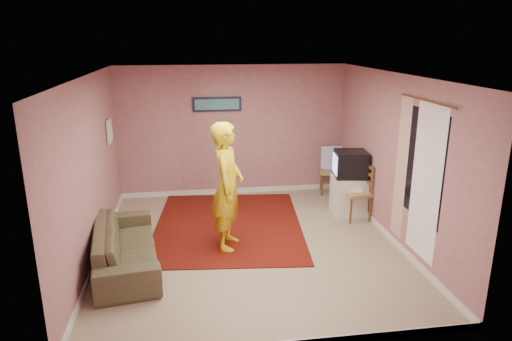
{
  "coord_description": "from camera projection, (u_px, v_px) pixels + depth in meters",
  "views": [
    {
      "loc": [
        -0.84,
        -6.42,
        3.12
      ],
      "look_at": [
        0.19,
        0.6,
        1.03
      ],
      "focal_mm": 32.0,
      "sensor_mm": 36.0,
      "label": 1
    }
  ],
  "objects": [
    {
      "name": "sofa",
      "position": [
        126.0,
        246.0,
        6.38
      ],
      "size": [
        1.1,
        2.18,
        0.61
      ],
      "primitive_type": "imported",
      "rotation": [
        0.0,
        0.0,
        1.71
      ],
      "color": "brown",
      "rests_on": "ground"
    },
    {
      "name": "tv_cabinet",
      "position": [
        349.0,
        195.0,
        8.24
      ],
      "size": [
        0.56,
        0.51,
        0.71
      ],
      "primitive_type": "cube",
      "color": "silver",
      "rests_on": "ground"
    },
    {
      "name": "blue_throw",
      "position": [
        331.0,
        157.0,
        9.24
      ],
      "size": [
        0.43,
        0.05,
        0.45
      ],
      "primitive_type": "cube",
      "color": "#8CA4E6",
      "rests_on": "chair_a"
    },
    {
      "name": "curtain_sheer",
      "position": [
        426.0,
        183.0,
        6.05
      ],
      "size": [
        0.01,
        0.75,
        2.1
      ],
      "primitive_type": "cube",
      "color": "white",
      "rests_on": "wall_right"
    },
    {
      "name": "curtain_floral",
      "position": [
        401.0,
        168.0,
        6.71
      ],
      "size": [
        0.01,
        0.35,
        2.1
      ],
      "primitive_type": "cube",
      "color": "beige",
      "rests_on": "wall_right"
    },
    {
      "name": "picture_back",
      "position": [
        217.0,
        104.0,
        8.86
      ],
      "size": [
        0.95,
        0.04,
        0.28
      ],
      "color": "#121633",
      "rests_on": "wall_back"
    },
    {
      "name": "curtain_rod",
      "position": [
        427.0,
        101.0,
        5.89
      ],
      "size": [
        0.02,
        1.4,
        0.02
      ],
      "primitive_type": "cylinder",
      "rotation": [
        1.57,
        0.0,
        0.0
      ],
      "color": "brown",
      "rests_on": "wall_right"
    },
    {
      "name": "baseboard_left",
      "position": [
        100.0,
        252.0,
        6.76
      ],
      "size": [
        0.02,
        5.0,
        0.1
      ],
      "primitive_type": "cube",
      "color": "silver",
      "rests_on": "ground"
    },
    {
      "name": "chair_b",
      "position": [
        357.0,
        186.0,
        7.96
      ],
      "size": [
        0.48,
        0.5,
        0.54
      ],
      "rotation": [
        0.0,
        0.0,
        -1.45
      ],
      "color": "tan",
      "rests_on": "ground"
    },
    {
      "name": "baseboard_back",
      "position": [
        234.0,
        191.0,
        9.44
      ],
      "size": [
        4.5,
        0.02,
        0.1
      ],
      "primitive_type": "cube",
      "color": "silver",
      "rests_on": "ground"
    },
    {
      "name": "picture_left",
      "position": [
        110.0,
        131.0,
        7.86
      ],
      "size": [
        0.04,
        0.38,
        0.42
      ],
      "color": "beige",
      "rests_on": "wall_left"
    },
    {
      "name": "chair_a",
      "position": [
        331.0,
        166.0,
        9.29
      ],
      "size": [
        0.51,
        0.49,
        0.52
      ],
      "rotation": [
        0.0,
        0.0,
        -0.22
      ],
      "color": "tan",
      "rests_on": "ground"
    },
    {
      "name": "wall_left",
      "position": [
        91.0,
        171.0,
        6.41
      ],
      "size": [
        0.02,
        5.0,
        2.6
      ],
      "primitive_type": "cube",
      "color": "#AB7171",
      "rests_on": "ground"
    },
    {
      "name": "ceiling",
      "position": [
        249.0,
        75.0,
        6.35
      ],
      "size": [
        4.5,
        5.0,
        0.02
      ],
      "primitive_type": "cube",
      "color": "silver",
      "rests_on": "wall_back"
    },
    {
      "name": "person",
      "position": [
        228.0,
        186.0,
        6.78
      ],
      "size": [
        0.63,
        0.81,
        1.95
      ],
      "primitive_type": "imported",
      "rotation": [
        0.0,
        0.0,
        1.31
      ],
      "color": "gold",
      "rests_on": "ground"
    },
    {
      "name": "wall_back",
      "position": [
        233.0,
        131.0,
        9.09
      ],
      "size": [
        4.5,
        0.02,
        2.6
      ],
      "primitive_type": "cube",
      "color": "#AB7171",
      "rests_on": "ground"
    },
    {
      "name": "baseboard_right",
      "position": [
        386.0,
        233.0,
        7.39
      ],
      "size": [
        0.02,
        5.0,
        0.1
      ],
      "primitive_type": "cube",
      "color": "silver",
      "rests_on": "ground"
    },
    {
      "name": "wall_right",
      "position": [
        393.0,
        159.0,
        7.04
      ],
      "size": [
        0.02,
        5.0,
        2.6
      ],
      "primitive_type": "cube",
      "color": "#AB7171",
      "rests_on": "ground"
    },
    {
      "name": "game_console",
      "position": [
        356.0,
        190.0,
        7.98
      ],
      "size": [
        0.24,
        0.2,
        0.04
      ],
      "primitive_type": "cube",
      "rotation": [
        0.0,
        0.0,
        -0.25
      ],
      "color": "white",
      "rests_on": "chair_b"
    },
    {
      "name": "area_rug",
      "position": [
        228.0,
        225.0,
        7.82
      ],
      "size": [
        2.76,
        3.3,
        0.02
      ],
      "primitive_type": "cube",
      "rotation": [
        0.0,
        0.0,
        -0.1
      ],
      "color": "#320F05",
      "rests_on": "ground"
    },
    {
      "name": "crt_tv",
      "position": [
        350.0,
        164.0,
        8.07
      ],
      "size": [
        0.61,
        0.56,
        0.47
      ],
      "rotation": [
        0.0,
        0.0,
        -0.14
      ],
      "color": "black",
      "rests_on": "tv_cabinet"
    },
    {
      "name": "ground",
      "position": [
        249.0,
        245.0,
        7.09
      ],
      "size": [
        5.0,
        5.0,
        0.0
      ],
      "primitive_type": "plane",
      "color": "gray",
      "rests_on": "ground"
    },
    {
      "name": "dvd_player",
      "position": [
        331.0,
        169.0,
        9.31
      ],
      "size": [
        0.38,
        0.3,
        0.06
      ],
      "primitive_type": "cube",
      "rotation": [
        0.0,
        0.0,
        -0.19
      ],
      "color": "silver",
      "rests_on": "chair_a"
    },
    {
      "name": "wall_front",
      "position": [
        284.0,
        235.0,
        4.35
      ],
      "size": [
        4.5,
        0.02,
        2.6
      ],
      "primitive_type": "cube",
      "color": "#AB7171",
      "rests_on": "ground"
    },
    {
      "name": "window",
      "position": [
        423.0,
        165.0,
        6.14
      ],
      "size": [
        0.01,
        1.1,
        1.5
      ],
      "primitive_type": "cube",
      "color": "black",
      "rests_on": "wall_right"
    }
  ]
}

